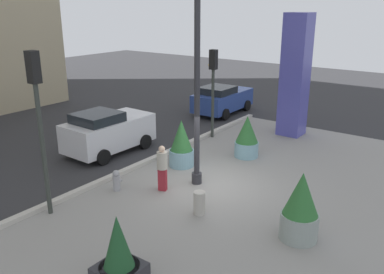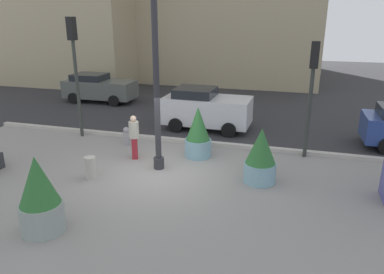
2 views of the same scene
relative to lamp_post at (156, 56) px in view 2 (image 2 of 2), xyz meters
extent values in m
plane|color=#2D2D30|center=(0.13, 3.63, -3.80)|extent=(60.00, 60.00, 0.00)
cube|color=gray|center=(0.13, -2.37, -3.80)|extent=(18.00, 10.00, 0.02)
cube|color=#B7B2A8|center=(0.13, 2.75, -3.72)|extent=(18.00, 0.24, 0.16)
cylinder|color=#2D2D33|center=(0.00, 0.00, -3.60)|extent=(0.36, 0.36, 0.40)
cylinder|color=#2D2D33|center=(0.00, 0.00, -0.07)|extent=(0.20, 0.20, 7.46)
cylinder|color=gray|center=(-1.32, -4.37, -3.42)|extent=(1.04, 1.04, 0.76)
cylinder|color=#382819|center=(-1.32, -4.37, -3.07)|extent=(0.96, 0.96, 0.04)
cone|color=#2D6B33|center=(-1.32, -4.37, -2.44)|extent=(0.95, 0.95, 1.21)
cylinder|color=#7AA8B7|center=(1.00, 1.45, -3.46)|extent=(0.98, 0.98, 0.68)
cylinder|color=#382819|center=(1.00, 1.45, -3.15)|extent=(0.90, 0.90, 0.04)
cone|color=#2D6B33|center=(1.00, 1.45, -2.52)|extent=(0.86, 0.86, 1.22)
cylinder|color=#7AA8B7|center=(3.43, -0.12, -3.48)|extent=(1.00, 1.00, 0.65)
cylinder|color=#382819|center=(3.43, -0.12, -3.17)|extent=(0.92, 0.92, 0.04)
cone|color=#2D6B33|center=(3.43, -0.12, -2.59)|extent=(0.93, 0.93, 1.12)
cylinder|color=#99999E|center=(-2.12, 1.89, -3.53)|extent=(0.26, 0.26, 0.55)
sphere|color=#99999E|center=(-2.12, 1.89, -3.17)|extent=(0.24, 0.24, 0.24)
cylinder|color=#99999E|center=(-1.95, 1.89, -3.50)|extent=(0.12, 0.10, 0.10)
cylinder|color=#B2ADA3|center=(-1.80, -1.39, -3.43)|extent=(0.36, 0.36, 0.75)
cylinder|color=#333833|center=(4.81, 2.52, -2.16)|extent=(0.14, 0.14, 3.28)
cube|color=black|center=(4.81, 2.52, -0.08)|extent=(0.28, 0.32, 0.90)
sphere|color=yellow|center=(4.81, 2.69, -0.35)|extent=(0.18, 0.18, 0.18)
cylinder|color=#333833|center=(-4.47, 2.36, -1.78)|extent=(0.14, 0.14, 4.05)
cube|color=black|center=(-4.47, 2.36, 0.70)|extent=(0.28, 0.32, 0.90)
sphere|color=yellow|center=(-4.47, 2.53, 0.97)|extent=(0.18, 0.18, 0.18)
cube|color=#565B56|center=(-7.01, 8.52, -3.02)|extent=(4.26, 1.79, 1.01)
cube|color=#1E2328|center=(-7.65, 8.51, -2.33)|extent=(1.92, 1.56, 0.37)
cylinder|color=black|center=(-5.71, 9.41, -3.48)|extent=(0.64, 0.23, 0.64)
cylinder|color=black|center=(-5.69, 7.66, -3.48)|extent=(0.64, 0.23, 0.64)
cylinder|color=black|center=(-8.34, 9.38, -3.48)|extent=(0.64, 0.23, 0.64)
cylinder|color=black|center=(-8.32, 7.63, -3.48)|extent=(0.64, 0.23, 0.64)
cube|color=silver|center=(0.48, 4.99, -2.93)|extent=(3.94, 1.97, 1.20)
cube|color=#1E2328|center=(-0.11, 5.00, -2.14)|extent=(1.79, 1.70, 0.39)
cylinder|color=black|center=(1.71, 5.91, -3.48)|extent=(0.64, 0.23, 0.64)
cylinder|color=black|center=(1.67, 4.02, -3.48)|extent=(0.64, 0.23, 0.64)
cylinder|color=black|center=(-0.71, 5.96, -3.48)|extent=(0.64, 0.23, 0.64)
cylinder|color=black|center=(-0.75, 4.07, -3.48)|extent=(0.64, 0.23, 0.64)
cylinder|color=black|center=(7.76, 5.50, -3.48)|extent=(0.64, 0.23, 0.64)
cube|color=maroon|center=(-1.17, 0.61, -3.40)|extent=(0.29, 0.33, 0.81)
cylinder|color=#B2AD9E|center=(-1.17, 0.61, -2.69)|extent=(0.47, 0.47, 0.61)
sphere|color=beige|center=(-1.17, 0.61, -2.28)|extent=(0.22, 0.22, 0.22)
camera|label=1|loc=(-11.00, -7.84, 2.37)|focal=38.33mm
camera|label=2|loc=(4.32, -10.86, 1.25)|focal=34.33mm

